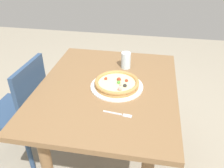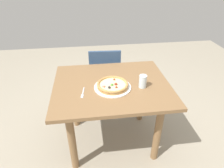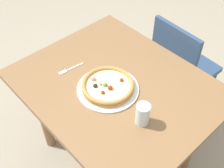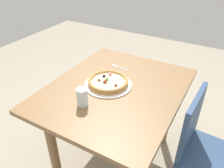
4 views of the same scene
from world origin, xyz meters
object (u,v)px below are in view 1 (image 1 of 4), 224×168
(fork, at_px, (120,114))
(pizza, at_px, (117,83))
(plate, at_px, (117,86))
(drinking_glass, at_px, (126,60))
(chair_near, at_px, (22,109))
(dining_table, at_px, (107,102))

(fork, bearing_deg, pizza, 109.92)
(pizza, bearing_deg, plate, -118.65)
(pizza, xyz_separation_m, fork, (0.27, 0.06, -0.03))
(fork, distance_m, drinking_glass, 0.56)
(chair_near, bearing_deg, plate, -86.57)
(chair_near, xyz_separation_m, fork, (0.27, 0.79, 0.28))
(plate, height_order, pizza, pizza)
(pizza, bearing_deg, drinking_glass, 175.33)
(dining_table, xyz_separation_m, chair_near, (0.00, -0.66, -0.15))
(drinking_glass, bearing_deg, chair_near, -69.47)
(drinking_glass, bearing_deg, plate, -4.75)
(dining_table, bearing_deg, chair_near, -89.67)
(chair_near, relative_size, fork, 5.21)
(chair_near, relative_size, plate, 2.52)
(dining_table, bearing_deg, fork, 24.36)
(plate, bearing_deg, drinking_glass, 175.25)
(fork, relative_size, drinking_glass, 1.38)
(dining_table, height_order, plate, plate)
(dining_table, relative_size, drinking_glass, 9.16)
(chair_near, bearing_deg, dining_table, -86.38)
(plate, bearing_deg, fork, 12.63)
(chair_near, distance_m, fork, 0.88)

